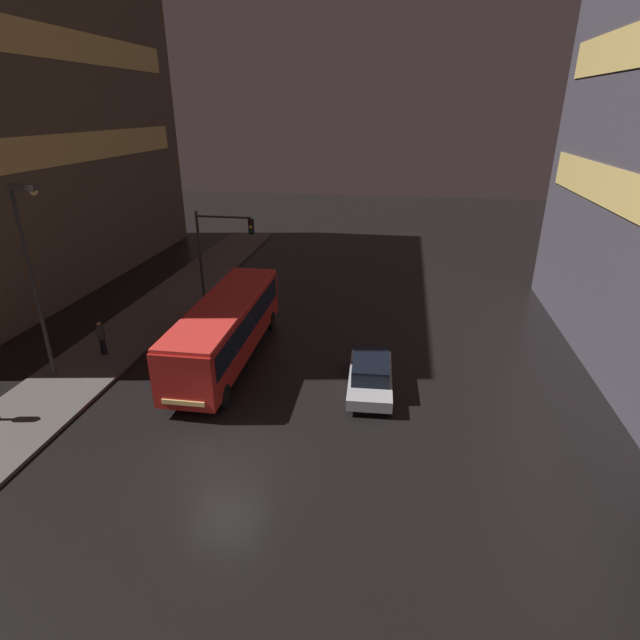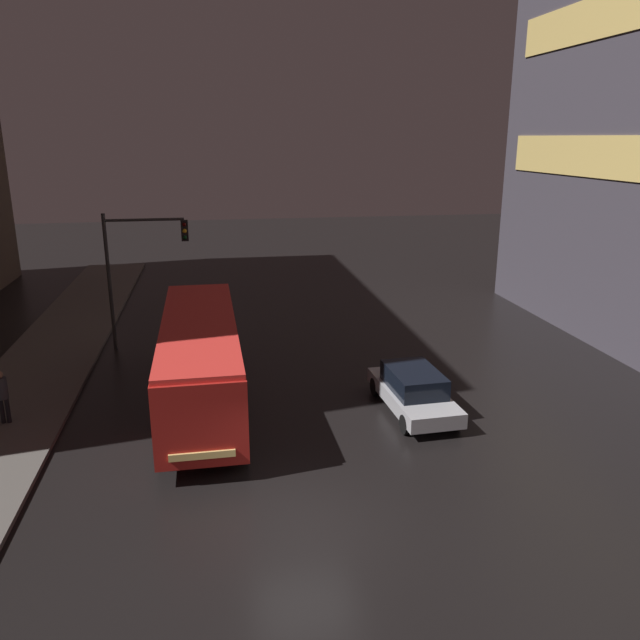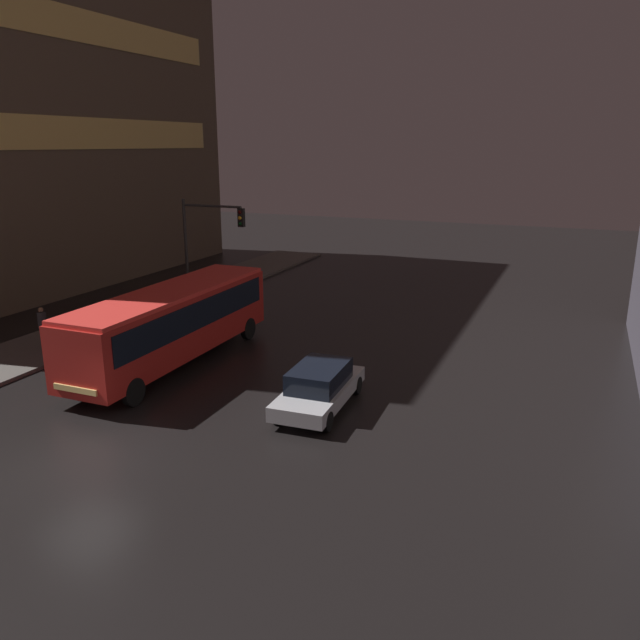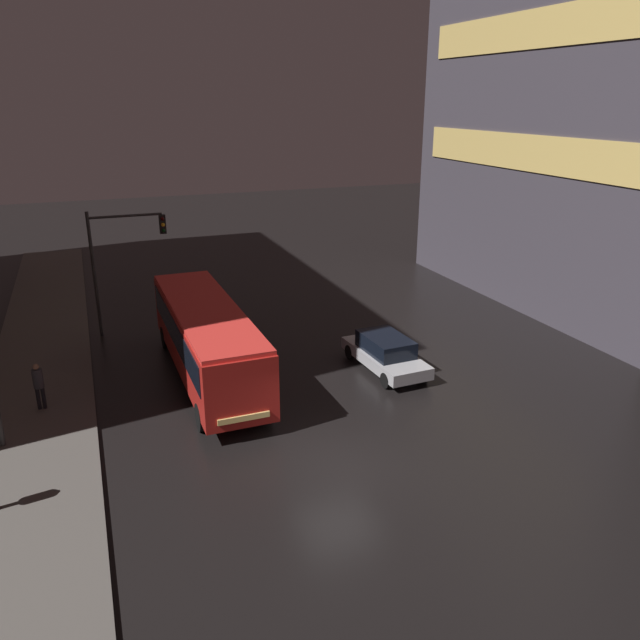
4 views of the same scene
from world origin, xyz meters
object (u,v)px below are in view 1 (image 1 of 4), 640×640
object	(u,v)px
pedestrian_near	(101,335)
traffic_light_main	(219,244)
street_lamp_sidewalk	(32,258)
bus_near	(226,324)
car_taxi	(370,375)

from	to	relation	value
pedestrian_near	traffic_light_main	distance (m)	8.83
pedestrian_near	street_lamp_sidewalk	xyz separation A→B (m)	(-0.90, -2.32, 4.60)
pedestrian_near	traffic_light_main	bearing A→B (deg)	93.00
bus_near	pedestrian_near	size ratio (longest dim) A/B	6.24
bus_near	traffic_light_main	bearing A→B (deg)	-69.26
traffic_light_main	street_lamp_sidewalk	world-z (taller)	street_lamp_sidewalk
street_lamp_sidewalk	bus_near	bearing A→B (deg)	22.93
car_taxi	pedestrian_near	world-z (taller)	pedestrian_near
car_taxi	pedestrian_near	size ratio (longest dim) A/B	2.65
pedestrian_near	street_lamp_sidewalk	size ratio (longest dim) A/B	0.20
bus_near	pedestrian_near	bearing A→B (deg)	5.81
bus_near	street_lamp_sidewalk	size ratio (longest dim) A/B	1.28
street_lamp_sidewalk	traffic_light_main	bearing A→B (deg)	65.14
traffic_light_main	street_lamp_sidewalk	distance (m)	10.95
car_taxi	pedestrian_near	bearing A→B (deg)	-7.20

